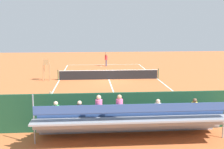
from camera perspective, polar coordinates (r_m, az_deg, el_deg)
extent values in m
plane|color=#BC6033|center=(28.60, -0.64, -0.99)|extent=(60.00, 60.00, 0.00)
cube|color=white|center=(39.44, -1.73, 2.02)|extent=(10.00, 0.10, 0.01)
cube|color=white|center=(17.96, 1.79, -7.61)|extent=(10.00, 0.10, 0.01)
cube|color=white|center=(29.36, 9.15, -0.83)|extent=(0.10, 22.00, 0.01)
cube|color=white|center=(28.70, -10.65, -1.12)|extent=(0.10, 22.00, 0.01)
cube|color=white|center=(34.55, -1.32, 0.90)|extent=(7.50, 0.10, 0.01)
cube|color=white|center=(22.70, 0.41, -3.87)|extent=(7.50, 0.10, 0.01)
cube|color=white|center=(28.60, -0.64, -0.99)|extent=(0.10, 12.10, 0.01)
cube|color=white|center=(39.44, -1.73, 2.02)|extent=(0.10, 0.30, 0.01)
cube|color=black|center=(28.52, -0.64, -0.10)|extent=(10.00, 0.02, 0.91)
cube|color=white|center=(28.43, -0.64, 0.87)|extent=(10.00, 0.04, 0.06)
cylinder|color=#2D5133|center=(29.29, 9.37, 0.20)|extent=(0.10, 0.10, 1.07)
cylinder|color=#2D5133|center=(28.61, -10.88, -0.08)|extent=(0.10, 0.10, 1.07)
cube|color=#194228|center=(14.82, 3.10, -7.41)|extent=(18.00, 0.16, 2.00)
cube|color=gray|center=(14.74, 3.25, -10.69)|extent=(9.00, 0.10, 0.45)
cube|color=gray|center=(14.35, 3.45, -10.49)|extent=(9.00, 0.80, 0.08)
cube|color=gray|center=(14.77, 3.24, -10.65)|extent=(9.00, 0.04, 0.45)
cube|color=#335193|center=(14.12, 3.53, -9.03)|extent=(8.60, 0.36, 0.04)
cube|color=#335193|center=(13.88, 3.64, -8.49)|extent=(8.60, 0.03, 0.36)
cube|color=gray|center=(13.45, 3.95, -9.87)|extent=(9.00, 0.80, 0.08)
cube|color=gray|center=(13.87, 3.71, -10.06)|extent=(9.00, 0.04, 0.45)
cube|color=#335193|center=(13.22, 4.04, -8.31)|extent=(8.60, 0.36, 0.04)
cube|color=#335193|center=(12.99, 4.17, -7.71)|extent=(8.60, 0.03, 0.36)
cube|color=gray|center=(12.56, 4.52, -9.17)|extent=(9.00, 0.80, 0.08)
cube|color=gray|center=(12.97, 4.24, -9.39)|extent=(9.00, 0.04, 0.45)
cube|color=#335193|center=(12.33, 4.62, -7.47)|extent=(8.60, 0.36, 0.04)
cube|color=#335193|center=(12.11, 4.77, -6.82)|extent=(8.60, 0.03, 0.36)
cylinder|color=gray|center=(14.69, 21.77, -7.57)|extent=(0.06, 0.06, 2.35)
cylinder|color=gray|center=(13.46, -15.57, -8.79)|extent=(0.06, 0.06, 2.35)
cube|color=#2D2D33|center=(14.36, 5.89, -8.57)|extent=(0.32, 0.40, 0.12)
cylinder|color=white|center=(14.16, 6.00, -7.63)|extent=(0.30, 0.30, 0.45)
sphere|color=#8C6647|center=(14.06, 6.03, -6.36)|extent=(0.20, 0.20, 0.20)
cube|color=#2D2D33|center=(14.22, -10.91, -8.88)|extent=(0.32, 0.40, 0.12)
cylinder|color=purple|center=(14.02, -11.00, -7.93)|extent=(0.30, 0.30, 0.45)
sphere|color=tan|center=(13.93, -11.04, -6.66)|extent=(0.20, 0.20, 0.20)
cube|color=#2D2D33|center=(12.34, -2.70, -7.25)|extent=(0.32, 0.40, 0.12)
cylinder|color=pink|center=(12.14, -2.69, -6.13)|extent=(0.30, 0.30, 0.45)
sphere|color=beige|center=(12.06, -2.70, -4.64)|extent=(0.20, 0.20, 0.20)
cube|color=#2D2D33|center=(13.33, -11.20, -8.15)|extent=(0.32, 0.40, 0.12)
cylinder|color=green|center=(13.13, -11.30, -7.13)|extent=(0.30, 0.30, 0.45)
sphere|color=beige|center=(13.04, -11.34, -5.76)|extent=(0.20, 0.20, 0.20)
cube|color=#2D2D33|center=(14.12, 16.16, -7.33)|extent=(0.32, 0.40, 0.12)
cylinder|color=yellow|center=(13.93, 16.39, -6.35)|extent=(0.30, 0.30, 0.45)
sphere|color=brown|center=(13.84, 16.45, -5.06)|extent=(0.20, 0.20, 0.20)
cube|color=#2D2D33|center=(14.24, 2.60, -8.69)|extent=(0.32, 0.40, 0.12)
cylinder|color=yellow|center=(14.04, 2.67, -7.74)|extent=(0.30, 0.30, 0.45)
sphere|color=tan|center=(13.94, 2.68, -6.47)|extent=(0.20, 0.20, 0.20)
cube|color=#2D2D33|center=(13.60, 9.12, -7.71)|extent=(0.32, 0.40, 0.12)
cylinder|color=white|center=(13.41, 9.28, -6.70)|extent=(0.30, 0.30, 0.45)
sphere|color=beige|center=(13.32, 9.31, -5.36)|extent=(0.20, 0.20, 0.20)
cube|color=#2D2D33|center=(12.40, 1.44, -7.16)|extent=(0.32, 0.40, 0.12)
cylinder|color=pink|center=(12.20, 1.50, -6.04)|extent=(0.30, 0.30, 0.45)
sphere|color=tan|center=(12.12, 1.51, -4.56)|extent=(0.20, 0.20, 0.20)
cube|color=#2D2D33|center=(13.24, -6.55, -8.14)|extent=(0.32, 0.40, 0.12)
cylinder|color=black|center=(13.04, -6.59, -7.11)|extent=(0.30, 0.30, 0.45)
sphere|color=beige|center=(12.95, -6.62, -5.74)|extent=(0.20, 0.20, 0.20)
cylinder|color=#A88456|center=(28.90, -12.42, 0.50)|extent=(0.07, 0.07, 1.60)
cylinder|color=#A88456|center=(28.99, -13.60, 0.48)|extent=(0.07, 0.07, 1.60)
cylinder|color=#A88456|center=(28.31, -12.59, 0.30)|extent=(0.07, 0.07, 1.60)
cylinder|color=#A88456|center=(28.40, -13.79, 0.28)|extent=(0.07, 0.07, 1.60)
cube|color=#A88456|center=(28.53, -13.16, 2.04)|extent=(0.56, 0.56, 0.06)
cube|color=#A88456|center=(28.26, -13.26, 2.51)|extent=(0.56, 0.06, 0.48)
cube|color=#A88456|center=(28.47, -12.66, 2.34)|extent=(0.04, 0.48, 0.04)
cube|color=#A88456|center=(28.55, -13.69, 2.32)|extent=(0.04, 0.48, 0.04)
cube|color=#234C2D|center=(16.07, 9.25, -8.20)|extent=(1.80, 0.40, 0.05)
cylinder|color=#234C2D|center=(16.33, 11.82, -8.82)|extent=(0.06, 0.06, 0.45)
cylinder|color=#234C2D|center=(15.98, 6.58, -9.09)|extent=(0.06, 0.06, 0.45)
cube|color=#234C2D|center=(15.81, 9.44, -7.37)|extent=(1.80, 0.04, 0.36)
cube|color=#334C8C|center=(15.69, 4.01, -9.59)|extent=(0.90, 0.36, 0.36)
cylinder|color=navy|center=(38.06, -1.19, 2.38)|extent=(0.14, 0.14, 0.85)
cylinder|color=navy|center=(37.84, -1.20, 2.34)|extent=(0.14, 0.14, 0.85)
cylinder|color=red|center=(37.86, -1.20, 3.45)|extent=(0.40, 0.40, 0.60)
sphere|color=#8C6647|center=(37.82, -1.20, 4.06)|extent=(0.22, 0.22, 0.22)
cylinder|color=#8C6647|center=(37.59, -1.22, 4.17)|extent=(0.26, 0.12, 0.55)
cylinder|color=#8C6647|center=(38.08, -1.18, 3.53)|extent=(0.10, 0.10, 0.50)
cylinder|color=black|center=(37.54, -2.35, 1.64)|extent=(0.11, 0.28, 0.03)
torus|color=#D8CC4C|center=(37.80, -2.25, 1.70)|extent=(0.38, 0.38, 0.02)
cylinder|color=white|center=(37.80, -2.25, 1.70)|extent=(0.25, 0.25, 0.00)
sphere|color=#CCDB33|center=(36.75, -0.06, 1.50)|extent=(0.07, 0.07, 0.07)
cylinder|color=#232328|center=(15.53, -12.28, -9.04)|extent=(0.14, 0.14, 0.85)
cylinder|color=#232328|center=(15.74, -12.41, -8.79)|extent=(0.14, 0.14, 0.85)
cylinder|color=blue|center=(15.42, -12.44, -6.36)|extent=(0.45, 0.45, 0.60)
sphere|color=beige|center=(15.31, -12.50, -4.89)|extent=(0.22, 0.22, 0.22)
cylinder|color=beige|center=(15.50, -12.64, -4.37)|extent=(0.26, 0.16, 0.55)
cylinder|color=beige|center=(15.20, -12.32, -6.48)|extent=(0.11, 0.11, 0.50)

